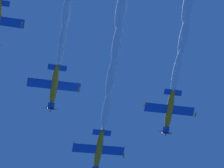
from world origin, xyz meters
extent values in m
ellipsoid|color=orange|center=(0.15, -1.55, 91.41)|extent=(7.58, 1.63, 1.62)
cube|color=#194CB2|center=(-0.08, -1.50, 91.24)|extent=(1.69, 9.31, 2.78)
ellipsoid|color=orange|center=(-0.01, 3.03, 92.50)|extent=(1.04, 0.35, 0.36)
ellipsoid|color=orange|center=(-0.15, -6.03, 89.97)|extent=(1.04, 0.35, 0.36)
cube|color=#194CB2|center=(-3.16, -1.54, 91.55)|extent=(1.06, 3.35, 1.06)
cube|color=orange|center=(-3.23, -1.69, 92.11)|extent=(1.29, 0.49, 1.28)
ellipsoid|color=#1E232D|center=(0.50, -1.68, 91.86)|extent=(1.74, 0.99, 0.96)
ellipsoid|color=orange|center=(-9.79, 8.25, 92.70)|extent=(7.62, 1.74, 1.98)
cylinder|color=#194CB2|center=(-6.33, 8.22, 92.43)|extent=(1.13, 1.50, 1.54)
cone|color=white|center=(-5.59, 8.21, 92.38)|extent=(0.85, 0.72, 0.75)
cylinder|color=#3F3F47|center=(-5.76, 8.21, 92.39)|extent=(0.27, 3.24, 3.23)
cube|color=#194CB2|center=(-10.03, 8.30, 92.54)|extent=(1.69, 9.33, 2.86)
ellipsoid|color=orange|center=(-9.89, 12.83, 93.80)|extent=(1.05, 0.37, 0.41)
ellipsoid|color=orange|center=(-10.17, 3.77, 91.27)|extent=(1.05, 0.37, 0.41)
cube|color=#194CB2|center=(-13.09, 8.26, 93.01)|extent=(1.06, 3.36, 1.11)
cube|color=orange|center=(-13.13, 8.11, 93.57)|extent=(1.35, 0.51, 1.34)
ellipsoid|color=#1E232D|center=(-9.41, 8.12, 93.13)|extent=(1.77, 1.02, 1.04)
ellipsoid|color=orange|center=(-9.05, -12.80, 92.66)|extent=(7.61, 1.70, 1.87)
cylinder|color=#194CB2|center=(-5.59, -12.83, 92.44)|extent=(1.11, 1.50, 1.53)
cone|color=white|center=(-4.85, -12.83, 92.40)|extent=(0.84, 0.72, 0.74)
cylinder|color=#3F3F47|center=(-5.02, -12.83, 92.41)|extent=(0.22, 3.23, 3.23)
cube|color=#194CB2|center=(-9.29, -12.74, 92.49)|extent=(1.69, 9.33, 2.82)
ellipsoid|color=orange|center=(-9.17, -8.21, 93.75)|extent=(1.05, 0.36, 0.40)
ellipsoid|color=orange|center=(-9.41, -17.27, 91.23)|extent=(1.05, 0.36, 0.40)
cube|color=#194CB2|center=(-12.36, -12.78, 92.91)|extent=(1.06, 3.36, 1.09)
cube|color=orange|center=(-12.40, -12.94, 93.47)|extent=(1.34, 0.50, 1.32)
ellipsoid|color=#1E232D|center=(-8.68, -12.93, 93.09)|extent=(1.76, 1.01, 1.02)
ellipsoid|color=orange|center=(-19.55, 15.42, 91.98)|extent=(1.04, 0.35, 0.36)
cube|color=#194CB2|center=(-22.55, 19.97, 93.41)|extent=(1.06, 3.38, 0.94)
cube|color=orange|center=(-22.61, 19.84, 93.97)|extent=(1.30, 0.44, 1.30)
ellipsoid|color=white|center=(-7.11, -1.61, 91.96)|extent=(7.93, 1.37, 1.75)
ellipsoid|color=white|center=(-13.09, -1.42, 92.02)|extent=(7.94, 1.57, 1.94)
ellipsoid|color=white|center=(-19.16, -1.41, 92.47)|extent=(7.96, 1.77, 2.14)
ellipsoid|color=white|center=(-25.16, -1.07, 92.97)|extent=(7.97, 1.97, 2.34)
ellipsoid|color=white|center=(-17.26, 8.13, 93.07)|extent=(7.93, 1.37, 1.75)
ellipsoid|color=white|center=(-22.98, 8.25, 93.59)|extent=(7.94, 1.57, 1.94)
ellipsoid|color=white|center=(-16.09, -12.66, 92.94)|extent=(7.93, 1.37, 1.75)
ellipsoid|color=white|center=(-22.39, -12.76, 93.44)|extent=(7.94, 1.57, 1.94)
ellipsoid|color=white|center=(-28.29, -12.36, 93.68)|extent=(7.96, 1.77, 2.14)
camera|label=1|loc=(-28.64, 1.21, 1.72)|focal=83.67mm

